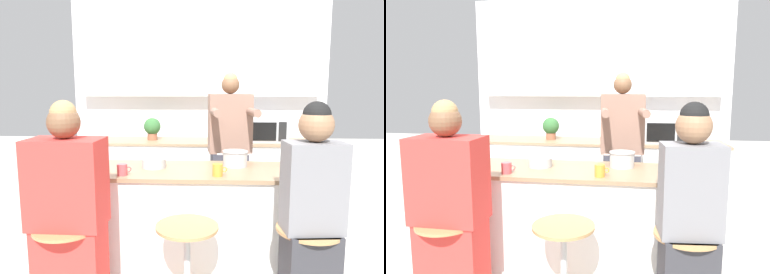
# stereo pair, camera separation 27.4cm
# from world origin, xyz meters

# --- Properties ---
(wall_back) EXTENTS (3.32, 0.22, 2.70)m
(wall_back) POSITION_xyz_m (0.00, 1.85, 1.54)
(wall_back) COLOR white
(wall_back) RESTS_ON ground_plane
(back_counter) EXTENTS (3.08, 0.62, 0.91)m
(back_counter) POSITION_xyz_m (0.00, 1.55, 0.45)
(back_counter) COLOR white
(back_counter) RESTS_ON ground_plane
(kitchen_island) EXTENTS (1.94, 0.65, 0.91)m
(kitchen_island) POSITION_xyz_m (0.00, 0.00, 0.46)
(kitchen_island) COLOR black
(kitchen_island) RESTS_ON ground_plane
(bar_stool_leftmost) EXTENTS (0.41, 0.41, 0.67)m
(bar_stool_leftmost) POSITION_xyz_m (-0.78, -0.62, 0.39)
(bar_stool_leftmost) COLOR tan
(bar_stool_leftmost) RESTS_ON ground_plane
(bar_stool_center) EXTENTS (0.41, 0.41, 0.67)m
(bar_stool_center) POSITION_xyz_m (0.00, -0.56, 0.39)
(bar_stool_center) COLOR tan
(bar_stool_center) RESTS_ON ground_plane
(bar_stool_rightmost) EXTENTS (0.41, 0.41, 0.67)m
(bar_stool_rightmost) POSITION_xyz_m (0.78, -0.57, 0.39)
(bar_stool_rightmost) COLOR tan
(bar_stool_rightmost) RESTS_ON ground_plane
(person_cooking) EXTENTS (0.46, 0.57, 1.70)m
(person_cooking) POSITION_xyz_m (0.34, 0.65, 0.84)
(person_cooking) COLOR #383842
(person_cooking) RESTS_ON ground_plane
(person_wrapped_blanket) EXTENTS (0.47, 0.29, 1.48)m
(person_wrapped_blanket) POSITION_xyz_m (-0.76, -0.60, 0.70)
(person_wrapped_blanket) COLOR red
(person_wrapped_blanket) RESTS_ON ground_plane
(person_seated_near) EXTENTS (0.37, 0.29, 1.48)m
(person_seated_near) POSITION_xyz_m (0.78, -0.60, 0.70)
(person_seated_near) COLOR #333338
(person_seated_near) RESTS_ON ground_plane
(cooking_pot) EXTENTS (0.30, 0.21, 0.13)m
(cooking_pot) POSITION_xyz_m (0.36, 0.13, 0.98)
(cooking_pot) COLOR #B7BABC
(cooking_pot) RESTS_ON kitchen_island
(fruit_bowl) EXTENTS (0.19, 0.19, 0.08)m
(fruit_bowl) POSITION_xyz_m (-0.31, 0.04, 0.95)
(fruit_bowl) COLOR #B7BABC
(fruit_bowl) RESTS_ON kitchen_island
(coffee_cup_near) EXTENTS (0.11, 0.08, 0.09)m
(coffee_cup_near) POSITION_xyz_m (-0.50, -0.22, 0.96)
(coffee_cup_near) COLOR #DB4C51
(coffee_cup_near) RESTS_ON kitchen_island
(coffee_cup_far) EXTENTS (0.11, 0.08, 0.09)m
(coffee_cup_far) POSITION_xyz_m (0.20, -0.21, 0.96)
(coffee_cup_far) COLOR orange
(coffee_cup_far) RESTS_ON kitchen_island
(banana_bunch) EXTENTS (0.19, 0.13, 0.06)m
(banana_bunch) POSITION_xyz_m (0.80, 0.15, 0.94)
(banana_bunch) COLOR yellow
(banana_bunch) RESTS_ON kitchen_island
(juice_carton) EXTENTS (0.08, 0.08, 0.18)m
(juice_carton) POSITION_xyz_m (0.80, -0.20, 1.00)
(juice_carton) COLOR #7A428E
(juice_carton) RESTS_ON kitchen_island
(microwave) EXTENTS (0.51, 0.33, 0.28)m
(microwave) POSITION_xyz_m (0.81, 1.51, 1.05)
(microwave) COLOR #B2B5B7
(microwave) RESTS_ON back_counter
(potted_plant) EXTENTS (0.21, 0.21, 0.28)m
(potted_plant) POSITION_xyz_m (-0.58, 1.55, 1.06)
(potted_plant) COLOR #93563D
(potted_plant) RESTS_ON back_counter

